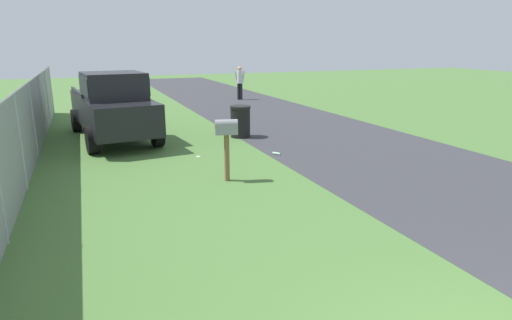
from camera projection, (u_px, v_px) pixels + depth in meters
name	position (u px, v px, depth m)	size (l,w,h in m)	color
road_asphalt	(411.00, 168.00, 10.30)	(60.00, 5.46, 0.01)	#38383D
mailbox	(226.00, 132.00, 9.07)	(0.30, 0.51, 1.35)	brown
pickup_truck	(113.00, 104.00, 13.08)	(5.47, 2.54, 2.09)	black
trash_bin	(240.00, 121.00, 13.61)	(0.65, 0.65, 1.00)	black
pedestrian	(240.00, 80.00, 22.69)	(0.30, 0.52, 1.75)	black
fence_section	(27.00, 127.00, 9.74)	(18.91, 0.07, 1.98)	#9EA3A8
litter_wrapper_near_hydrant	(198.00, 156.00, 11.34)	(0.12, 0.08, 0.01)	silver
litter_bottle_far_scatter	(277.00, 154.00, 11.51)	(0.07, 0.07, 0.22)	#B2D8BF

